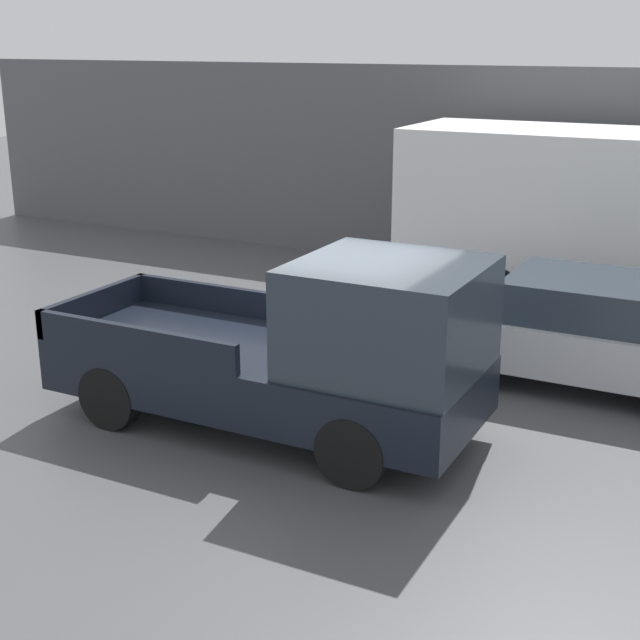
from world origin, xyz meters
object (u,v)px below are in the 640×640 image
(newspaper_box, at_px, (562,259))
(delivery_truck, at_px, (638,221))
(car, at_px, (589,329))
(pickup_truck, at_px, (305,353))

(newspaper_box, bearing_deg, delivery_truck, -49.18)
(car, xyz_separation_m, newspaper_box, (-1.54, 5.30, -0.30))
(car, bearing_deg, delivery_truck, 89.15)
(car, distance_m, newspaper_box, 5.52)
(pickup_truck, relative_size, car, 1.24)
(delivery_truck, distance_m, newspaper_box, 2.73)
(car, bearing_deg, newspaper_box, 106.21)
(car, relative_size, delivery_truck, 0.50)
(car, height_order, delivery_truck, delivery_truck)
(delivery_truck, height_order, newspaper_box, delivery_truck)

